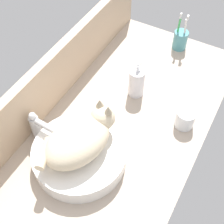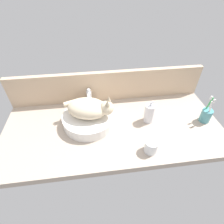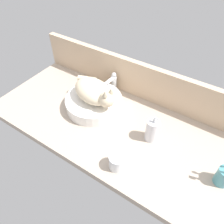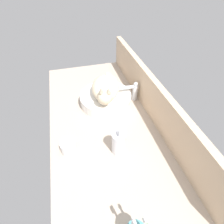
{
  "view_description": "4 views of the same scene",
  "coord_description": "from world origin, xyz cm",
  "px_view_note": "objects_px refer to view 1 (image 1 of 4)",
  "views": [
    {
      "loc": [
        -58.91,
        -32.4,
        99.34
      ],
      "look_at": [
        2.12,
        1.59,
        10.97
      ],
      "focal_mm": 50.0,
      "sensor_mm": 36.0,
      "label": 1
    },
    {
      "loc": [
        -11.24,
        -78.09,
        80.97
      ],
      "look_at": [
        -0.76,
        0.23,
        11.86
      ],
      "focal_mm": 28.0,
      "sensor_mm": 36.0,
      "label": 2
    },
    {
      "loc": [
        46.2,
        -68.76,
        90.35
      ],
      "look_at": [
        2.23,
        -2.03,
        11.02
      ],
      "focal_mm": 35.0,
      "sensor_mm": 36.0,
      "label": 3
    },
    {
      "loc": [
        73.17,
        -14.52,
        75.01
      ],
      "look_at": [
        3.19,
        4.38,
        8.09
      ],
      "focal_mm": 28.0,
      "sensor_mm": 36.0,
      "label": 4
    }
  ],
  "objects_px": {
    "cat": "(80,138)",
    "water_glass": "(185,119)",
    "soap_dispenser": "(137,82)",
    "toothbrush_cup": "(180,39)",
    "faucet": "(37,126)",
    "sink_basin": "(80,155)"
  },
  "relations": [
    {
      "from": "cat",
      "to": "water_glass",
      "type": "bearing_deg",
      "value": -39.87
    },
    {
      "from": "cat",
      "to": "soap_dispenser",
      "type": "distance_m",
      "value": 0.38
    },
    {
      "from": "soap_dispenser",
      "to": "toothbrush_cup",
      "type": "bearing_deg",
      "value": -7.82
    },
    {
      "from": "faucet",
      "to": "toothbrush_cup",
      "type": "bearing_deg",
      "value": -19.72
    },
    {
      "from": "toothbrush_cup",
      "to": "water_glass",
      "type": "height_order",
      "value": "toothbrush_cup"
    },
    {
      "from": "faucet",
      "to": "toothbrush_cup",
      "type": "relative_size",
      "value": 0.73
    },
    {
      "from": "sink_basin",
      "to": "soap_dispenser",
      "type": "bearing_deg",
      "value": -4.43
    },
    {
      "from": "soap_dispenser",
      "to": "faucet",
      "type": "bearing_deg",
      "value": 150.18
    },
    {
      "from": "faucet",
      "to": "soap_dispenser",
      "type": "xyz_separation_m",
      "value": [
        0.38,
        -0.22,
        -0.01
      ]
    },
    {
      "from": "cat",
      "to": "water_glass",
      "type": "xyz_separation_m",
      "value": [
        0.32,
        -0.27,
        -0.09
      ]
    },
    {
      "from": "toothbrush_cup",
      "to": "sink_basin",
      "type": "bearing_deg",
      "value": 173.92
    },
    {
      "from": "sink_basin",
      "to": "water_glass",
      "type": "bearing_deg",
      "value": -39.01
    },
    {
      "from": "faucet",
      "to": "soap_dispenser",
      "type": "height_order",
      "value": "soap_dispenser"
    },
    {
      "from": "sink_basin",
      "to": "cat",
      "type": "relative_size",
      "value": 1.08
    },
    {
      "from": "toothbrush_cup",
      "to": "water_glass",
      "type": "distance_m",
      "value": 0.47
    },
    {
      "from": "sink_basin",
      "to": "faucet",
      "type": "bearing_deg",
      "value": 86.46
    },
    {
      "from": "faucet",
      "to": "water_glass",
      "type": "xyz_separation_m",
      "value": [
        0.32,
        -0.46,
        -0.04
      ]
    },
    {
      "from": "cat",
      "to": "toothbrush_cup",
      "type": "relative_size",
      "value": 1.65
    },
    {
      "from": "sink_basin",
      "to": "cat",
      "type": "height_order",
      "value": "cat"
    },
    {
      "from": "toothbrush_cup",
      "to": "water_glass",
      "type": "relative_size",
      "value": 2.48
    },
    {
      "from": "soap_dispenser",
      "to": "toothbrush_cup",
      "type": "distance_m",
      "value": 0.37
    },
    {
      "from": "cat",
      "to": "soap_dispenser",
      "type": "bearing_deg",
      "value": -4.17
    }
  ]
}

